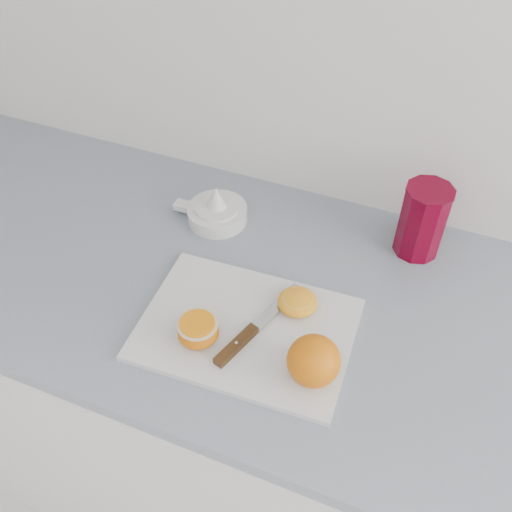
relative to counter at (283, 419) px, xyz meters
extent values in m
cube|color=white|center=(0.00, 0.00, -0.02)|extent=(2.48, 0.60, 0.86)
cube|color=gray|center=(0.00, 0.00, 0.43)|extent=(2.54, 0.64, 0.03)
cube|color=silver|center=(-0.04, -0.10, 0.45)|extent=(0.37, 0.27, 0.01)
sphere|color=#DB6000|center=(0.09, -0.15, 0.50)|extent=(0.08, 0.08, 0.08)
ellipsoid|color=#DB6000|center=(-0.11, -0.16, 0.47)|extent=(0.07, 0.07, 0.04)
cylinder|color=beige|center=(-0.11, -0.16, 0.49)|extent=(0.07, 0.07, 0.00)
cylinder|color=orange|center=(-0.11, -0.16, 0.50)|extent=(0.06, 0.06, 0.00)
ellipsoid|color=orange|center=(0.02, -0.03, 0.47)|extent=(0.07, 0.07, 0.03)
cylinder|color=#F2BB49|center=(0.02, -0.03, 0.48)|extent=(0.05, 0.05, 0.00)
cube|color=#483015|center=(-0.04, -0.15, 0.46)|extent=(0.05, 0.10, 0.01)
cube|color=#B7B7BC|center=(-0.01, -0.04, 0.46)|extent=(0.06, 0.12, 0.00)
cylinder|color=#B7B7BC|center=(-0.04, -0.15, 0.46)|extent=(0.01, 0.01, 0.01)
cylinder|color=white|center=(-0.21, 0.14, 0.46)|extent=(0.12, 0.12, 0.03)
cylinder|color=white|center=(-0.21, 0.14, 0.48)|extent=(0.09, 0.09, 0.01)
cone|color=white|center=(-0.21, 0.14, 0.50)|extent=(0.04, 0.04, 0.05)
cube|color=white|center=(-0.29, 0.14, 0.46)|extent=(0.04, 0.03, 0.01)
ellipsoid|color=orange|center=(-0.20, 0.14, 0.48)|extent=(0.01, 0.01, 0.00)
ellipsoid|color=orange|center=(-0.22, 0.15, 0.48)|extent=(0.01, 0.01, 0.00)
ellipsoid|color=orange|center=(-0.21, 0.13, 0.48)|extent=(0.01, 0.01, 0.00)
ellipsoid|color=orange|center=(-0.20, 0.15, 0.48)|extent=(0.01, 0.01, 0.00)
cylinder|color=maroon|center=(0.18, 0.21, 0.52)|extent=(0.09, 0.09, 0.14)
cylinder|color=#FD4A00|center=(0.18, 0.21, 0.46)|extent=(0.07, 0.07, 0.02)
cylinder|color=maroon|center=(0.18, 0.21, 0.59)|extent=(0.09, 0.09, 0.00)
camera|label=1|loc=(0.20, -0.65, 1.23)|focal=40.00mm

